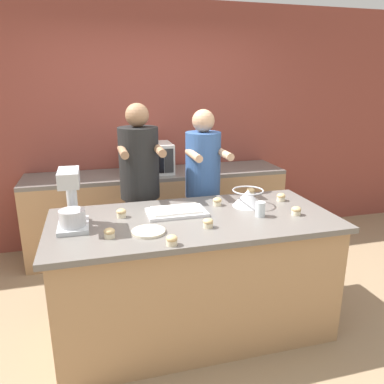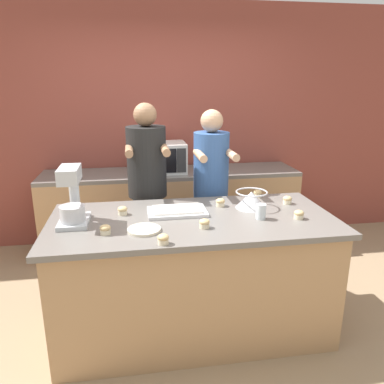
% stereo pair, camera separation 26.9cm
% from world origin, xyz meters
% --- Properties ---
extents(ground_plane, '(16.00, 16.00, 0.00)m').
position_xyz_m(ground_plane, '(0.00, 0.00, 0.00)').
color(ground_plane, '#937A5B').
extents(back_wall, '(10.00, 0.06, 2.70)m').
position_xyz_m(back_wall, '(0.00, 1.85, 1.35)').
color(back_wall, brown).
rests_on(back_wall, ground_plane).
extents(island_counter, '(2.05, 0.96, 0.91)m').
position_xyz_m(island_counter, '(0.00, 0.00, 0.46)').
color(island_counter, '#A87F56').
rests_on(island_counter, ground_plane).
extents(back_counter, '(2.80, 0.60, 0.90)m').
position_xyz_m(back_counter, '(0.00, 1.50, 0.45)').
color(back_counter, '#A87F56').
rests_on(back_counter, ground_plane).
extents(person_left, '(0.35, 0.51, 1.69)m').
position_xyz_m(person_left, '(-0.29, 0.70, 0.89)').
color(person_left, '#33384C').
rests_on(person_left, ground_plane).
extents(person_right, '(0.33, 0.50, 1.63)m').
position_xyz_m(person_right, '(0.28, 0.70, 0.86)').
color(person_right, '#232328').
rests_on(person_right, ground_plane).
extents(stand_mixer, '(0.20, 0.30, 0.40)m').
position_xyz_m(stand_mixer, '(-0.83, 0.02, 1.09)').
color(stand_mixer, '#B2B7BC').
rests_on(stand_mixer, island_counter).
extents(mixing_bowl, '(0.25, 0.25, 0.13)m').
position_xyz_m(mixing_bowl, '(0.48, 0.15, 0.98)').
color(mixing_bowl, '#BCBCC1').
rests_on(mixing_bowl, island_counter).
extents(baking_tray, '(0.44, 0.26, 0.04)m').
position_xyz_m(baking_tray, '(-0.10, 0.11, 0.93)').
color(baking_tray, silver).
rests_on(baking_tray, island_counter).
extents(microwave_oven, '(0.48, 0.39, 0.32)m').
position_xyz_m(microwave_oven, '(-0.08, 1.50, 1.06)').
color(microwave_oven, silver).
rests_on(microwave_oven, back_counter).
extents(drinking_glass, '(0.07, 0.07, 0.11)m').
position_xyz_m(drinking_glass, '(0.47, -0.10, 0.97)').
color(drinking_glass, silver).
rests_on(drinking_glass, island_counter).
extents(small_plate, '(0.22, 0.22, 0.02)m').
position_xyz_m(small_plate, '(-0.36, -0.19, 0.92)').
color(small_plate, beige).
rests_on(small_plate, island_counter).
extents(cupcake_0, '(0.07, 0.07, 0.06)m').
position_xyz_m(cupcake_0, '(0.25, 0.22, 0.94)').
color(cupcake_0, beige).
rests_on(cupcake_0, island_counter).
extents(cupcake_1, '(0.07, 0.07, 0.06)m').
position_xyz_m(cupcake_1, '(0.04, -0.20, 0.94)').
color(cupcake_1, beige).
rests_on(cupcake_1, island_counter).
extents(cupcake_2, '(0.07, 0.07, 0.06)m').
position_xyz_m(cupcake_2, '(-0.61, -0.21, 0.94)').
color(cupcake_2, beige).
rests_on(cupcake_2, island_counter).
extents(cupcake_3, '(0.07, 0.07, 0.06)m').
position_xyz_m(cupcake_3, '(0.62, 0.41, 0.94)').
color(cupcake_3, beige).
rests_on(cupcake_3, island_counter).
extents(cupcake_4, '(0.07, 0.07, 0.06)m').
position_xyz_m(cupcake_4, '(0.74, -0.14, 0.94)').
color(cupcake_4, beige).
rests_on(cupcake_4, island_counter).
extents(cupcake_5, '(0.07, 0.07, 0.06)m').
position_xyz_m(cupcake_5, '(-0.50, 0.15, 0.94)').
color(cupcake_5, beige).
rests_on(cupcake_5, island_counter).
extents(cupcake_6, '(0.07, 0.07, 0.06)m').
position_xyz_m(cupcake_6, '(-0.25, -0.42, 0.94)').
color(cupcake_6, beige).
rests_on(cupcake_6, island_counter).
extents(cupcake_7, '(0.07, 0.07, 0.06)m').
position_xyz_m(cupcake_7, '(0.80, 0.20, 0.94)').
color(cupcake_7, beige).
rests_on(cupcake_7, island_counter).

